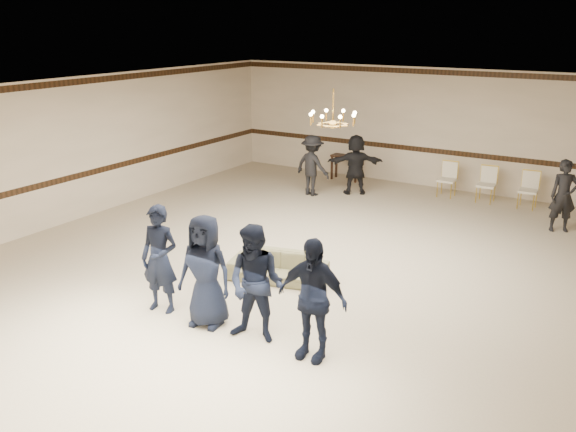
% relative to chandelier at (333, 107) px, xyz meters
% --- Properties ---
extents(room, '(12.01, 14.01, 3.21)m').
position_rel_chandelier_xyz_m(room, '(0.00, -1.00, -1.28)').
color(room, '#C1B395').
rests_on(room, ground).
extents(chair_rail, '(12.00, 0.02, 0.14)m').
position_rel_chandelier_xyz_m(chair_rail, '(0.00, 5.99, -1.88)').
color(chair_rail, '#321D0F').
rests_on(chair_rail, wall_back).
extents(crown_molding, '(12.00, 0.02, 0.14)m').
position_rel_chandelier_xyz_m(crown_molding, '(0.00, 5.99, 0.21)').
color(crown_molding, '#321D0F').
rests_on(crown_molding, wall_back).
extents(chandelier, '(0.94, 0.94, 0.89)m').
position_rel_chandelier_xyz_m(chandelier, '(0.00, 0.00, 0.00)').
color(chandelier, gold).
rests_on(chandelier, ceiling).
extents(boy_a, '(0.69, 0.51, 1.72)m').
position_rel_chandelier_xyz_m(boy_a, '(-1.13, -3.53, -2.02)').
color(boy_a, black).
rests_on(boy_a, floor).
extents(boy_b, '(0.92, 0.68, 1.72)m').
position_rel_chandelier_xyz_m(boy_b, '(-0.23, -3.53, -2.02)').
color(boy_b, black).
rests_on(boy_b, floor).
extents(boy_c, '(0.93, 0.78, 1.72)m').
position_rel_chandelier_xyz_m(boy_c, '(0.67, -3.53, -2.02)').
color(boy_c, black).
rests_on(boy_c, floor).
extents(boy_d, '(1.02, 0.45, 1.72)m').
position_rel_chandelier_xyz_m(boy_d, '(1.57, -3.53, -2.02)').
color(boy_d, black).
rests_on(boy_d, floor).
extents(settee, '(1.81, 1.05, 0.50)m').
position_rel_chandelier_xyz_m(settee, '(-0.19, -1.59, -2.63)').
color(settee, '#817C56').
rests_on(settee, floor).
extents(adult_left, '(1.11, 0.76, 1.58)m').
position_rel_chandelier_xyz_m(adult_left, '(-2.39, 3.54, -2.09)').
color(adult_left, black).
rests_on(adult_left, floor).
extents(adult_mid, '(1.49, 1.17, 1.58)m').
position_rel_chandelier_xyz_m(adult_mid, '(-1.49, 4.24, -2.09)').
color(adult_mid, black).
rests_on(adult_mid, floor).
extents(adult_right, '(0.68, 0.59, 1.58)m').
position_rel_chandelier_xyz_m(adult_right, '(3.61, 3.84, -2.09)').
color(adult_right, black).
rests_on(adult_right, floor).
extents(banquet_chair_left, '(0.44, 0.44, 0.90)m').
position_rel_chandelier_xyz_m(banquet_chair_left, '(0.65, 5.22, -2.43)').
color(banquet_chair_left, '#EBE2C6').
rests_on(banquet_chair_left, floor).
extents(banquet_chair_mid, '(0.46, 0.46, 0.90)m').
position_rel_chandelier_xyz_m(banquet_chair_mid, '(1.65, 5.22, -2.43)').
color(banquet_chair_mid, '#EBE2C6').
rests_on(banquet_chair_mid, floor).
extents(banquet_chair_right, '(0.46, 0.46, 0.90)m').
position_rel_chandelier_xyz_m(banquet_chair_right, '(2.65, 5.22, -2.43)').
color(banquet_chair_right, '#EBE2C6').
rests_on(banquet_chair_right, floor).
extents(console_table, '(0.86, 0.38, 0.71)m').
position_rel_chandelier_xyz_m(console_table, '(-2.35, 5.42, -2.52)').
color(console_table, '#351D11').
rests_on(console_table, floor).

